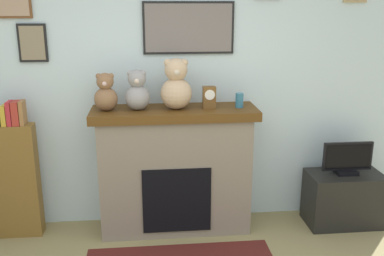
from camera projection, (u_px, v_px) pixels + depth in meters
The scene contains 10 objects.
back_wall at pixel (158, 89), 4.16m from camera, with size 5.20×0.15×2.60m.
fireplace at pixel (175, 169), 4.10m from camera, with size 1.49×0.50×1.18m.
bookshelf at pixel (16, 175), 3.99m from camera, with size 0.39×0.16×1.28m.
tv_stand at pixel (343, 199), 4.28m from camera, with size 0.71×0.40×0.52m, color black.
television at pixel (347, 159), 4.17m from camera, with size 0.48×0.14×0.32m.
candle_jar at pixel (239, 100), 3.96m from camera, with size 0.07×0.07×0.13m, color teal.
mantel_clock at pixel (209, 97), 3.93m from camera, with size 0.11×0.09×0.20m.
teddy_bear_grey at pixel (106, 94), 3.82m from camera, with size 0.21×0.21×0.33m.
teddy_bear_brown at pixel (137, 92), 3.85m from camera, with size 0.22×0.22×0.36m.
teddy_bear_cream at pixel (176, 86), 3.87m from camera, with size 0.28×0.28×0.45m.
Camera 1 is at (-0.10, -2.12, 2.10)m, focal length 41.14 mm.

